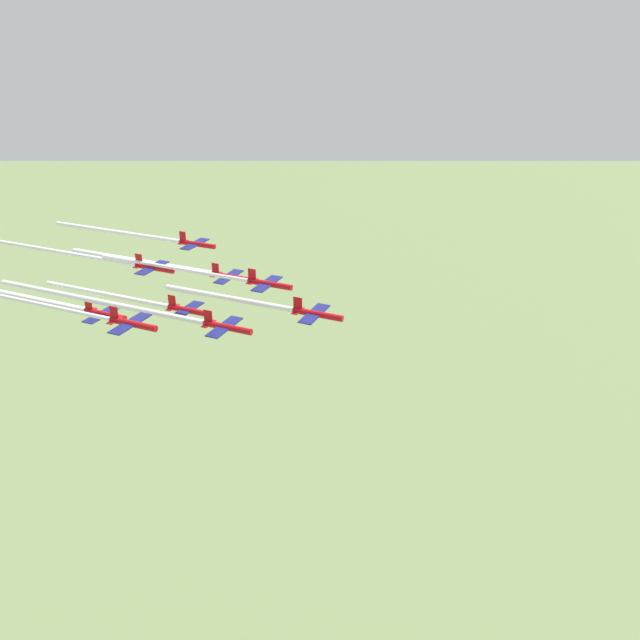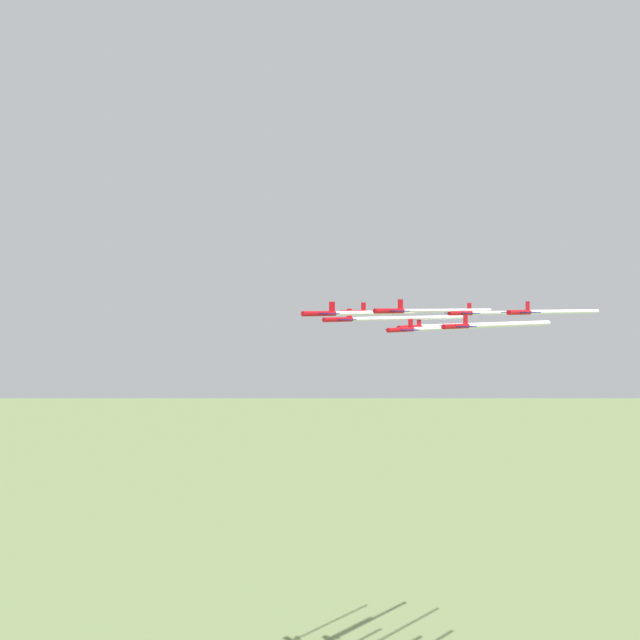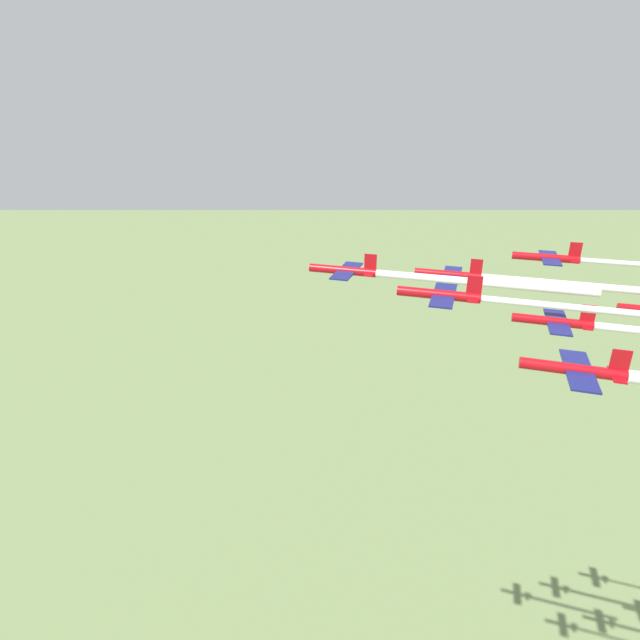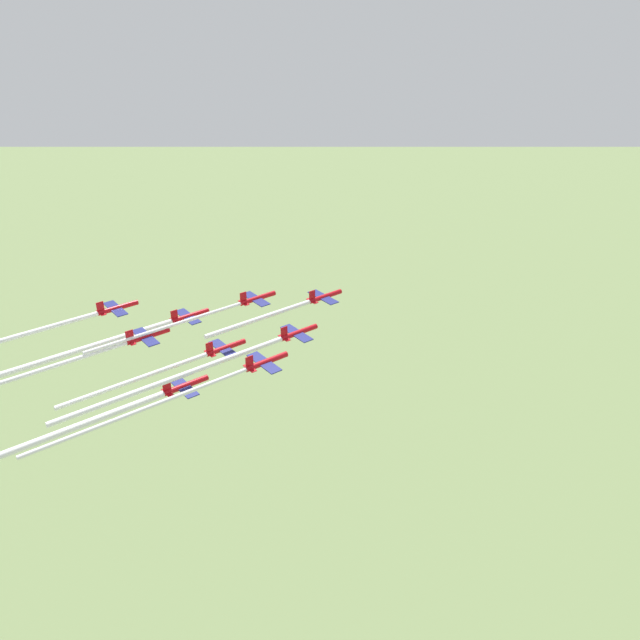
{
  "view_description": "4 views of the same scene",
  "coord_description": "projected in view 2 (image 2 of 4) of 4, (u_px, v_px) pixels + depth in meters",
  "views": [
    {
      "loc": [
        -114.43,
        -18.52,
        196.85
      ],
      "look_at": [
        -2.9,
        -11.97,
        143.95
      ],
      "focal_mm": 35.0,
      "sensor_mm": 36.0,
      "label": 1
    },
    {
      "loc": [
        59.23,
        -140.93,
        148.88
      ],
      "look_at": [
        -7.81,
        -9.53,
        145.48
      ],
      "focal_mm": 35.0,
      "sensor_mm": 36.0,
      "label": 2
    },
    {
      "loc": [
        64.69,
        -17.88,
        167.88
      ],
      "look_at": [
        -1.16,
        -15.37,
        141.39
      ],
      "focal_mm": 28.0,
      "sensor_mm": 36.0,
      "label": 3
    },
    {
      "loc": [
        -81.83,
        111.14,
        215.24
      ],
      "look_at": [
        -7.37,
        -8.53,
        141.79
      ],
      "focal_mm": 35.0,
      "sensor_mm": 36.0,
      "label": 4
    }
  ],
  "objects": [
    {
      "name": "jet_0",
      "position": [
        320.0,
        313.0,
        145.38
      ],
      "size": [
        9.89,
        10.17,
        3.43
      ],
      "rotation": [
        0.0,
        0.0,
        2.79
      ],
      "color": "#B20C14"
    },
    {
      "name": "smoke_trail_5",
      "position": [
        414.0,
        312.0,
        196.74
      ],
      "size": [
        16.08,
        42.4,
        0.8
      ],
      "rotation": [
        0.0,
        0.0,
        2.79
      ],
      "color": "white"
    },
    {
      "name": "smoke_trail_1",
      "position": [
        450.0,
        310.0,
        165.64
      ],
      "size": [
        14.18,
        37.11,
        0.84
      ],
      "rotation": [
        0.0,
        0.0,
        2.79
      ],
      "color": "white"
    },
    {
      "name": "jet_4",
      "position": [
        402.0,
        330.0,
        165.64
      ],
      "size": [
        9.89,
        10.17,
        3.43
      ],
      "rotation": [
        0.0,
        0.0,
        2.79
      ],
      "color": "#B20C14"
    },
    {
      "name": "jet_7",
      "position": [
        461.0,
        313.0,
        169.25
      ],
      "size": [
        9.89,
        10.17,
        3.43
      ],
      "rotation": [
        0.0,
        0.0,
        2.79
      ],
      "color": "#B20C14"
    },
    {
      "name": "smoke_trail_6",
      "position": [
        566.0,
        312.0,
        173.57
      ],
      "size": [
        14.99,
        38.58,
        1.17
      ],
      "rotation": [
        0.0,
        0.0,
        2.79
      ],
      "color": "white"
    },
    {
      "name": "jet_8",
      "position": [
        411.0,
        327.0,
        182.07
      ],
      "size": [
        9.89,
        10.17,
        3.43
      ],
      "rotation": [
        0.0,
        0.0,
        2.79
      ],
      "color": "#B20C14"
    },
    {
      "name": "jet_5",
      "position": [
        354.0,
        312.0,
        178.26
      ],
      "size": [
        9.89,
        10.17,
        3.43
      ],
      "rotation": [
        0.0,
        0.0,
        2.79
      ],
      "color": "#B20C14"
    },
    {
      "name": "smoke_trail_8",
      "position": [
        467.0,
        325.0,
        201.59
      ],
      "size": [
        17.64,
        45.46,
        1.35
      ],
      "rotation": [
        0.0,
        0.0,
        2.79
      ],
      "color": "white"
    },
    {
      "name": "smoke_trail_4",
      "position": [
        450.0,
        328.0,
        180.46
      ],
      "size": [
        12.64,
        32.4,
        1.05
      ],
      "rotation": [
        0.0,
        0.0,
        2.79
      ],
      "color": "white"
    },
    {
      "name": "smoke_trail_0",
      "position": [
        376.0,
        313.0,
        158.65
      ],
      "size": [
        11.14,
        28.13,
        1.11
      ],
      "rotation": [
        0.0,
        0.0,
        2.79
      ],
      "color": "white"
    },
    {
      "name": "jet_1",
      "position": [
        390.0,
        311.0,
        149.08
      ],
      "size": [
        9.89,
        10.17,
        3.43
      ],
      "rotation": [
        0.0,
        0.0,
        2.79
      ],
      "color": "#B20C14"
    },
    {
      "name": "jet_6",
      "position": [
        520.0,
        312.0,
        156.52
      ],
      "size": [
        9.89,
        10.17,
        3.43
      ],
      "rotation": [
        0.0,
        0.0,
        2.79
      ],
      "color": "#B20C14"
    },
    {
      "name": "jet_2",
      "position": [
        339.0,
        319.0,
        161.86
      ],
      "size": [
        9.89,
        10.17,
        3.43
      ],
      "rotation": [
        0.0,
        0.0,
        2.79
      ],
      "color": "#B20C14"
    },
    {
      "name": "smoke_trail_2",
      "position": [
        414.0,
        318.0,
        182.97
      ],
      "size": [
        19.04,
        49.76,
        1.15
      ],
      "rotation": [
        0.0,
        0.0,
        2.79
      ],
      "color": "white"
    },
    {
      "name": "jet_3",
      "position": [
        457.0,
        326.0,
        152.89
      ],
      "size": [
        9.89,
        10.17,
        3.43
      ],
      "rotation": [
        0.0,
        0.0,
        2.79
      ],
      "color": "#B20C14"
    },
    {
      "name": "smoke_trail_3",
      "position": [
        511.0,
        324.0,
        170.42
      ],
      "size": [
        15.68,
        39.99,
        1.4
      ],
      "rotation": [
        0.0,
        0.0,
        2.79
      ],
      "color": "white"
    },
    {
      "name": "smoke_trail_7",
      "position": [
        521.0,
        312.0,
        190.69
      ],
      "size": [
        19.2,
        50.62,
        0.97
      ],
      "rotation": [
        0.0,
        0.0,
        2.79
      ],
      "color": "white"
    }
  ]
}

